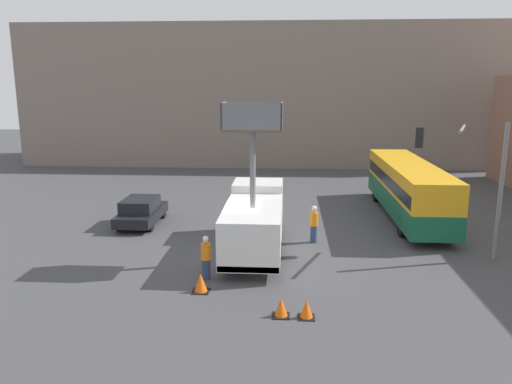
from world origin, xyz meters
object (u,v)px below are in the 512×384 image
traffic_cone_mid_road (201,283)px  parked_car_curbside (141,211)px  utility_truck (255,218)px  city_bus (408,186)px  traffic_cone_near_truck (306,309)px  road_worker_directing (314,224)px  traffic_light_pole (470,166)px  road_worker_near_truck (206,258)px  traffic_cone_far_side (281,308)px

traffic_cone_mid_road → parked_car_curbside: (-4.75, 8.66, 0.41)m
utility_truck → parked_car_curbside: utility_truck is taller
traffic_cone_mid_road → city_bus: bearing=48.4°
traffic_cone_near_truck → parked_car_curbside: parked_car_curbside is taller
city_bus → parked_car_curbside: 14.90m
road_worker_directing → traffic_cone_near_truck: size_ratio=2.89×
traffic_light_pole → city_bus: bearing=98.7°
road_worker_near_truck → road_worker_directing: size_ratio=0.96×
road_worker_near_truck → traffic_cone_near_truck: 4.92m
traffic_cone_mid_road → traffic_light_pole: bearing=23.1°
traffic_cone_far_side → traffic_light_pole: bearing=39.0°
city_bus → traffic_cone_mid_road: 15.00m
road_worker_directing → traffic_cone_near_truck: (-0.61, -7.95, -0.61)m
city_bus → parked_car_curbside: bearing=87.8°
road_worker_near_truck → traffic_cone_mid_road: bearing=44.3°
utility_truck → traffic_light_pole: utility_truck is taller
road_worker_near_truck → parked_car_curbside: (-4.75, 7.42, -0.12)m
traffic_light_pole → road_worker_near_truck: 11.84m
parked_car_curbside → city_bus: bearing=9.7°
utility_truck → traffic_cone_mid_road: utility_truck is taller
traffic_cone_far_side → city_bus: bearing=61.8°
road_worker_directing → traffic_cone_mid_road: road_worker_directing is taller
utility_truck → city_bus: utility_truck is taller
road_worker_near_truck → traffic_cone_mid_road: (-0.00, -1.25, -0.53)m
traffic_light_pole → road_worker_near_truck: traffic_light_pole is taller
traffic_cone_mid_road → road_worker_directing: bearing=54.2°
traffic_cone_near_truck → traffic_cone_mid_road: bearing=154.1°
traffic_cone_far_side → parked_car_curbside: size_ratio=0.15×
traffic_light_pole → traffic_cone_mid_road: traffic_light_pole is taller
traffic_cone_far_side → parked_car_curbside: parked_car_curbside is taller
utility_truck → traffic_cone_near_truck: 6.92m
traffic_light_pole → parked_car_curbside: traffic_light_pole is taller
utility_truck → traffic_cone_far_side: size_ratio=11.63×
traffic_cone_near_truck → traffic_light_pole: bearing=42.4°
utility_truck → traffic_cone_near_truck: utility_truck is taller
utility_truck → traffic_light_pole: (9.23, 0.03, 2.44)m
traffic_light_pole → traffic_cone_far_side: 10.87m
utility_truck → traffic_light_pole: size_ratio=1.27×
traffic_cone_mid_road → parked_car_curbside: 9.89m
city_bus → traffic_cone_mid_road: size_ratio=17.22×
road_worker_near_truck → traffic_cone_mid_road: size_ratio=2.46×
city_bus → road_worker_near_truck: size_ratio=7.00×
road_worker_directing → parked_car_curbside: (-9.15, 2.56, -0.16)m
traffic_light_pole → traffic_cone_far_side: (-7.94, -6.44, -3.70)m
road_worker_near_truck → traffic_cone_mid_road: 1.35m
road_worker_directing → traffic_cone_far_side: 8.05m
utility_truck → road_worker_near_truck: utility_truck is taller
traffic_cone_far_side → parked_car_curbside: (-7.71, 10.45, 0.44)m
traffic_cone_mid_road → traffic_cone_far_side: traffic_cone_mid_road is taller
traffic_cone_mid_road → parked_car_curbside: size_ratio=0.17×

